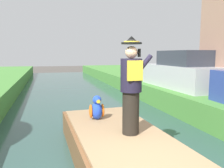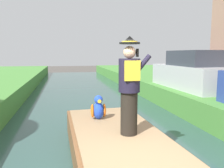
% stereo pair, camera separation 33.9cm
% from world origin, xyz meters
% --- Properties ---
extents(boat, '(1.93, 4.25, 0.61)m').
position_xyz_m(boat, '(0.00, 1.25, 0.40)').
color(boat, brown).
rests_on(boat, canal_water).
extents(person_pirate, '(0.61, 0.42, 1.85)m').
position_xyz_m(person_pirate, '(0.17, 1.03, 1.64)').
color(person_pirate, black).
rests_on(person_pirate, boat).
extents(parrot_plush, '(0.36, 0.35, 0.57)m').
position_xyz_m(parrot_plush, '(-0.25, 2.17, 0.95)').
color(parrot_plush, blue).
rests_on(parrot_plush, boat).
extents(parked_car_silver, '(1.76, 4.02, 1.50)m').
position_xyz_m(parked_car_silver, '(4.04, 5.26, 1.50)').
color(parked_car_silver, '#B7B7BC').
rests_on(parked_car_silver, grass_bank_far).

